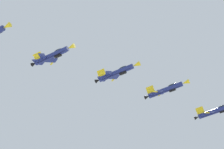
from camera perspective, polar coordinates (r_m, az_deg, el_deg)
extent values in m
cylinder|color=navy|center=(109.14, 19.30, -6.66)|extent=(11.90, 5.51, 1.70)
cube|color=#141947|center=(109.10, 19.39, -6.89)|extent=(9.98, 4.58, 1.22)
cone|color=black|center=(109.26, 15.98, -7.96)|extent=(1.96, 1.81, 1.36)
ellipsoid|color=#192333|center=(109.28, 20.47, -5.84)|extent=(3.53, 2.50, 1.55)
cube|color=black|center=(109.12, 20.52, -6.63)|extent=(2.53, 2.02, 1.34)
cube|color=navy|center=(111.72, 18.53, -7.16)|extent=(3.78, 3.70, 2.80)
cube|color=yellow|center=(113.82, 18.04, -7.46)|extent=(1.52, 1.57, 0.54)
cube|color=navy|center=(106.53, 18.42, -6.90)|extent=(2.41, 3.65, 2.80)
cube|color=yellow|center=(104.45, 17.80, -7.02)|extent=(1.67, 0.83, 0.54)
cube|color=navy|center=(110.71, 16.84, -7.71)|extent=(2.47, 2.48, 1.51)
cube|color=navy|center=(107.68, 16.74, -7.58)|extent=(1.79, 1.90, 1.51)
cube|color=yellow|center=(109.38, 16.59, -6.71)|extent=(3.04, 2.54, 2.15)
cylinder|color=navy|center=(101.54, 10.24, -2.95)|extent=(11.90, 5.51, 1.70)
cube|color=#141947|center=(101.46, 10.33, -3.20)|extent=(9.97, 4.54, 1.27)
cone|color=yellow|center=(101.01, 14.00, -1.48)|extent=(2.78, 2.26, 1.56)
cone|color=black|center=(102.49, 6.73, -4.31)|extent=(1.96, 1.81, 1.36)
ellipsoid|color=#192333|center=(101.38, 11.50, -2.08)|extent=(3.53, 2.51, 1.55)
cube|color=black|center=(101.20, 11.53, -2.93)|extent=(2.53, 2.02, 1.36)
cube|color=navy|center=(104.28, 9.61, -3.49)|extent=(3.66, 3.59, 2.99)
cube|color=yellow|center=(106.48, 9.24, -3.82)|extent=(1.51, 1.56, 0.56)
cube|color=navy|center=(99.17, 9.10, -3.19)|extent=(2.38, 3.49, 2.99)
cube|color=yellow|center=(97.27, 8.27, -3.30)|extent=(1.67, 0.82, 0.56)
cube|color=navy|center=(103.71, 7.76, -4.06)|extent=(2.42, 2.42, 1.61)
cube|color=navy|center=(100.73, 7.41, -3.90)|extent=(1.79, 1.82, 1.61)
cube|color=yellow|center=(102.47, 7.40, -2.98)|extent=(3.08, 2.65, 2.05)
cylinder|color=navy|center=(95.55, 0.79, 0.29)|extent=(11.90, 5.51, 1.70)
cube|color=#141947|center=(95.39, 0.87, 0.04)|extent=(9.98, 4.59, 1.20)
cone|color=yellow|center=(94.09, 4.71, 1.89)|extent=(2.78, 2.26, 1.56)
cone|color=black|center=(97.39, -2.78, -1.17)|extent=(1.96, 1.81, 1.36)
ellipsoid|color=#192333|center=(95.17, 2.11, 1.22)|extent=(3.53, 2.50, 1.54)
cube|color=black|center=(94.79, 2.10, 0.33)|extent=(2.53, 2.02, 1.34)
cube|color=navy|center=(98.32, 0.42, -0.47)|extent=(3.81, 3.73, 2.74)
cube|color=yellow|center=(100.52, 0.26, -0.97)|extent=(1.52, 1.57, 0.53)
cube|color=navy|center=(93.58, -0.68, 0.23)|extent=(2.41, 3.69, 2.74)
cube|color=yellow|center=(92.00, -1.77, 0.28)|extent=(1.67, 0.83, 0.53)
cube|color=navy|center=(98.27, -1.58, -1.01)|extent=(2.48, 2.50, 1.48)
cube|color=navy|center=(95.53, -2.27, -0.62)|extent=(1.79, 1.92, 1.48)
cube|color=yellow|center=(97.42, -2.04, 0.21)|extent=(3.03, 2.51, 2.17)
cylinder|color=navy|center=(95.64, -11.54, 3.54)|extent=(11.90, 5.51, 1.70)
cube|color=#141947|center=(95.44, -11.48, 3.29)|extent=(9.98, 4.58, 1.23)
cone|color=yellow|center=(92.98, -7.89, 5.26)|extent=(2.78, 2.26, 1.56)
cone|color=black|center=(98.56, -14.79, 2.00)|extent=(1.96, 1.81, 1.36)
ellipsoid|color=#192333|center=(94.87, -10.31, 4.50)|extent=(3.53, 2.51, 1.55)
cube|color=black|center=(94.45, -10.35, 3.62)|extent=(2.53, 2.02, 1.35)
cube|color=navy|center=(98.43, -11.57, 2.71)|extent=(3.76, 3.69, 2.82)
cube|color=yellow|center=(100.61, -11.47, 2.17)|extent=(1.52, 1.57, 0.54)
cube|color=navy|center=(94.21, -13.23, 3.49)|extent=(2.40, 3.63, 2.82)
cube|color=yellow|center=(93.04, -14.49, 3.56)|extent=(1.67, 0.83, 0.54)
cube|color=navy|center=(99.03, -13.53, 2.15)|extent=(2.47, 2.48, 1.52)
cube|color=navy|center=(96.60, -14.52, 2.58)|extent=(1.79, 1.89, 1.52)
cube|color=yellow|center=(98.43, -14.08, 3.37)|extent=(3.05, 2.55, 2.14)
cone|color=yellow|center=(90.93, -19.60, 8.74)|extent=(2.78, 2.26, 1.56)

